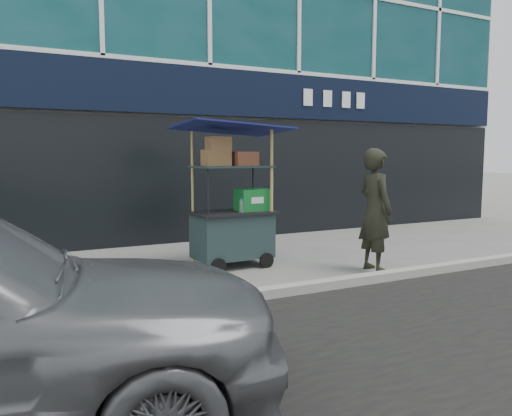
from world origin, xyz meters
TOP-DOWN VIEW (x-y plane):
  - ground at (0.00, 0.00)m, footprint 80.00×80.00m
  - curb at (0.00, -0.20)m, footprint 80.00×0.18m
  - vendor_cart at (-0.59, 1.53)m, footprint 1.65×1.20m
  - vendor_man at (1.11, 0.33)m, footprint 0.47×0.68m

SIDE VIEW (x-z plane):
  - ground at x=0.00m, z-range 0.00..0.00m
  - curb at x=0.00m, z-range 0.00..0.12m
  - vendor_cart at x=-0.59m, z-range -0.32..1.84m
  - vendor_man at x=1.11m, z-range 0.00..1.78m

